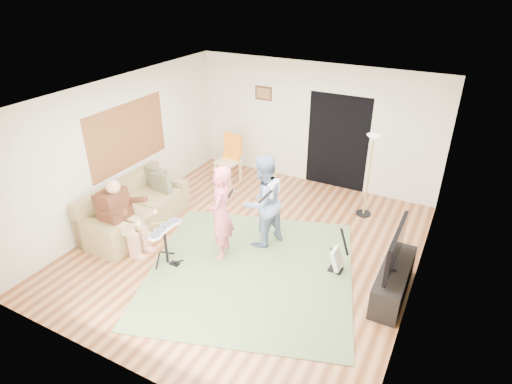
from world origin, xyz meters
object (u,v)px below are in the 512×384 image
(television, at_px, (396,247))
(singer, at_px, (221,213))
(guitar_spare, at_px, (337,259))
(dining_chair, at_px, (229,165))
(torchiere_lamp, at_px, (370,161))
(tv_cabinet, at_px, (393,281))
(drum_kit, at_px, (166,247))
(sofa, at_px, (133,212))
(guitarist, at_px, (263,202))

(television, bearing_deg, singer, -173.41)
(guitar_spare, xyz_separation_m, dining_chair, (-3.25, 2.05, 0.15))
(singer, height_order, dining_chair, singer)
(dining_chair, bearing_deg, torchiere_lamp, 5.71)
(tv_cabinet, bearing_deg, drum_kit, -164.69)
(tv_cabinet, height_order, television, television)
(television, bearing_deg, torchiere_lamp, 113.98)
(guitar_spare, bearing_deg, drum_kit, -156.91)
(sofa, bearing_deg, dining_chair, 75.87)
(sofa, height_order, tv_cabinet, sofa)
(television, bearing_deg, drum_kit, -164.48)
(guitarist, distance_m, guitar_spare, 1.57)
(guitar_spare, height_order, dining_chair, dining_chair)
(torchiere_lamp, bearing_deg, drum_kit, -128.71)
(drum_kit, relative_size, television, 0.60)
(sofa, bearing_deg, torchiere_lamp, 32.99)
(singer, height_order, tv_cabinet, singer)
(sofa, height_order, dining_chair, dining_chair)
(guitarist, bearing_deg, drum_kit, -20.24)
(torchiere_lamp, height_order, television, torchiere_lamp)
(drum_kit, distance_m, television, 3.62)
(dining_chair, relative_size, television, 0.92)
(dining_chair, height_order, television, television)
(singer, bearing_deg, tv_cabinet, 76.76)
(drum_kit, distance_m, guitar_spare, 2.81)
(torchiere_lamp, xyz_separation_m, dining_chair, (-3.16, 0.04, -0.76))
(torchiere_lamp, height_order, dining_chair, torchiere_lamp)
(sofa, bearing_deg, guitar_spare, 6.63)
(torchiere_lamp, bearing_deg, dining_chair, 179.33)
(sofa, relative_size, tv_cabinet, 1.55)
(guitarist, distance_m, television, 2.33)
(dining_chair, bearing_deg, drum_kit, -71.63)
(sofa, relative_size, singer, 1.31)
(sofa, distance_m, guitar_spare, 3.91)
(singer, distance_m, torchiere_lamp, 3.08)
(guitarist, height_order, tv_cabinet, guitarist)
(torchiere_lamp, height_order, tv_cabinet, torchiere_lamp)
(sofa, bearing_deg, television, 3.71)
(singer, bearing_deg, television, 76.88)
(singer, distance_m, guitarist, 0.78)
(sofa, xyz_separation_m, drum_kit, (1.30, -0.65, 0.02))
(drum_kit, xyz_separation_m, guitarist, (1.14, 1.27, 0.53))
(sofa, bearing_deg, drum_kit, -26.62)
(torchiere_lamp, relative_size, tv_cabinet, 1.20)
(sofa, bearing_deg, singer, -0.32)
(torchiere_lamp, relative_size, dining_chair, 1.53)
(drum_kit, xyz_separation_m, guitar_spare, (2.58, 1.10, -0.08))
(dining_chair, xyz_separation_m, television, (4.12, -2.19, 0.46))
(torchiere_lamp, bearing_deg, guitarist, -126.31)
(tv_cabinet, bearing_deg, sofa, -176.33)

